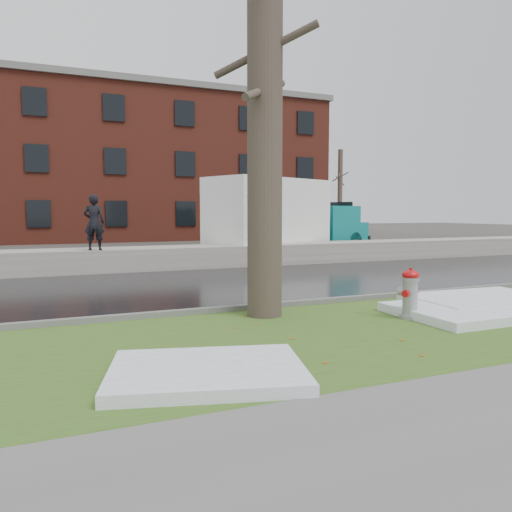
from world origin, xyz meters
name	(u,v)px	position (x,y,z in m)	size (l,w,h in m)	color
ground	(311,318)	(0.00, 0.00, 0.00)	(120.00, 120.00, 0.00)	#47423D
verge	(350,332)	(0.00, -1.25, 0.02)	(60.00, 4.50, 0.04)	#2F521B
road	(227,284)	(0.00, 4.50, 0.01)	(60.00, 7.00, 0.03)	black
parking_lot	(158,257)	(0.00, 13.00, 0.01)	(60.00, 9.00, 0.03)	slate
curb	(286,305)	(0.00, 1.00, 0.07)	(60.00, 0.15, 0.14)	slate
snowbank	(185,257)	(0.00, 8.70, 0.38)	(60.00, 1.60, 0.75)	#A29F94
brick_building	(135,170)	(2.00, 30.00, 5.00)	(26.00, 12.00, 10.00)	maroon
bg_tree_center	(13,188)	(-6.00, 26.00, 3.33)	(1.40, 1.62, 6.50)	brown
bg_tree_right	(340,193)	(16.00, 24.00, 3.33)	(1.40, 1.62, 6.50)	brown
fire_hydrant	(410,291)	(1.50, -0.87, 0.52)	(0.45, 0.43, 0.91)	#94979B
tree	(265,95)	(-0.76, 0.38, 3.98)	(1.51, 1.68, 7.83)	brown
box_truck	(285,217)	(4.69, 10.45, 1.70)	(9.47, 5.20, 3.21)	black
worker	(94,222)	(-2.99, 8.10, 1.60)	(0.62, 0.41, 1.71)	black
snow_patch_near	(469,310)	(2.73, -1.05, 0.12)	(2.60, 2.00, 0.16)	white
snow_patch_far	(207,372)	(-2.77, -2.50, 0.11)	(2.20, 1.60, 0.14)	white
snow_patch_side	(482,301)	(3.72, -0.43, 0.13)	(2.80, 1.80, 0.18)	white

